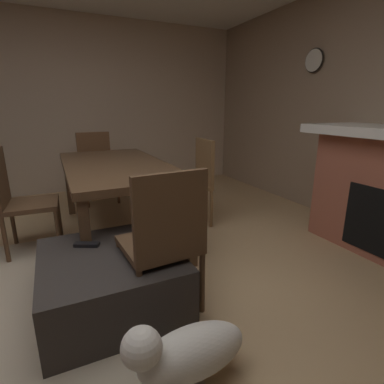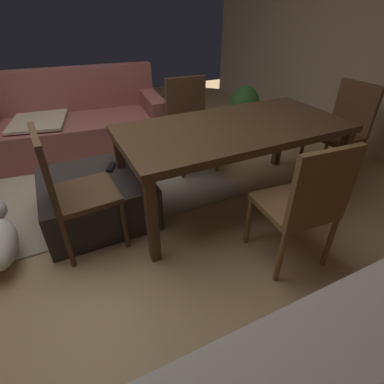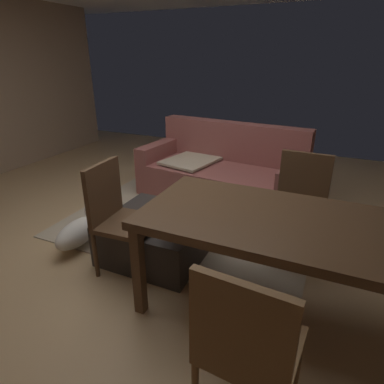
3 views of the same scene
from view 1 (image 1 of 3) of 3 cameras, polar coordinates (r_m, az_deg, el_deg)
The scene contains 11 objects.
floor at distance 2.06m, azimuth -18.46°, elevation -22.74°, with size 7.89×7.89×0.00m, color tan.
wall_right_window_side at distance 4.91m, azimuth -24.93°, elevation 14.57°, with size 0.12×6.21×2.53m, color #C4AA91.
ottoman_coffee_table at distance 2.06m, azimuth -15.10°, elevation -16.01°, with size 0.86×0.83×0.38m, color #2D2826.
tv_remote at distance 2.10m, azimuth -19.50°, elevation -9.45°, with size 0.05×0.16×0.02m, color black.
dining_table at distance 2.98m, azimuth -14.35°, elevation 4.00°, with size 1.88×0.92×0.74m.
dining_chair_east at distance 4.30m, azimuth -17.80°, elevation 5.33°, with size 0.46×0.46×0.93m.
dining_chair_west at distance 1.79m, azimuth -5.31°, elevation -8.36°, with size 0.47×0.47×0.93m.
dining_chair_south at distance 3.27m, azimuth 0.65°, elevation 2.94°, with size 0.47×0.47×0.93m.
dining_chair_north at distance 2.98m, azimuth -30.39°, elevation -0.57°, with size 0.46×0.46×0.93m.
small_dog at distance 1.54m, azimuth -1.24°, elevation -28.20°, with size 0.25×0.60×0.33m.
wall_clock at distance 4.09m, azimuth 22.33°, elevation 22.25°, with size 0.27×0.03×0.27m.
Camera 1 is at (-1.62, 0.10, 1.26)m, focal length 27.88 mm.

